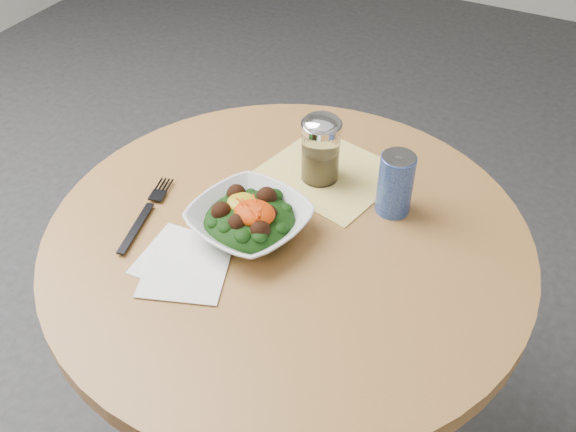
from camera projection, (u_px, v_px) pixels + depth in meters
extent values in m
cylinder|color=black|center=(288.00, 361.00, 1.44)|extent=(0.10, 0.10, 0.71)
cylinder|color=#BD8344|center=(287.00, 241.00, 1.20)|extent=(0.90, 0.90, 0.04)
cube|color=yellow|center=(329.00, 173.00, 1.32)|extent=(0.29, 0.28, 0.00)
cube|color=white|center=(182.00, 258.00, 1.13)|extent=(0.15, 0.15, 0.00)
cube|color=white|center=(185.00, 271.00, 1.11)|extent=(0.18, 0.18, 0.00)
imported|color=white|center=(250.00, 221.00, 1.17)|extent=(0.25, 0.25, 0.05)
ellipsoid|color=black|center=(250.00, 222.00, 1.17)|extent=(0.17, 0.17, 0.06)
ellipsoid|color=gold|center=(242.00, 202.00, 1.17)|extent=(0.05, 0.05, 0.02)
ellipsoid|color=#F93405|center=(255.00, 213.00, 1.14)|extent=(0.08, 0.07, 0.03)
cube|color=black|center=(136.00, 228.00, 1.18)|extent=(0.05, 0.14, 0.00)
cube|color=black|center=(161.00, 191.00, 1.27)|extent=(0.05, 0.08, 0.00)
cylinder|color=silver|center=(320.00, 154.00, 1.27)|extent=(0.08, 0.08, 0.11)
cylinder|color=olive|center=(320.00, 164.00, 1.28)|extent=(0.06, 0.06, 0.06)
cylinder|color=silver|center=(322.00, 127.00, 1.23)|extent=(0.08, 0.08, 0.01)
ellipsoid|color=silver|center=(322.00, 124.00, 1.22)|extent=(0.08, 0.08, 0.03)
cylinder|color=navy|center=(395.00, 184.00, 1.19)|extent=(0.07, 0.07, 0.12)
cylinder|color=silver|center=(399.00, 157.00, 1.15)|extent=(0.06, 0.06, 0.00)
cube|color=silver|center=(399.00, 153.00, 1.16)|extent=(0.02, 0.02, 0.00)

